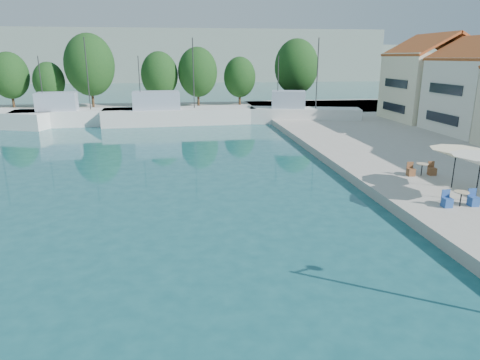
{
  "coord_description": "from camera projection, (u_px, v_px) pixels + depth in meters",
  "views": [
    {
      "loc": [
        -4.4,
        4.35,
        7.67
      ],
      "look_at": [
        -1.49,
        26.0,
        1.37
      ],
      "focal_mm": 32.0,
      "sensor_mm": 36.0,
      "label": 1
    }
  ],
  "objects": [
    {
      "name": "quay_far",
      "position": [
        157.0,
        110.0,
        61.24
      ],
      "size": [
        90.0,
        16.0,
        0.6
      ],
      "primitive_type": "cube",
      "color": "#AAA59A",
      "rests_on": "ground"
    },
    {
      "name": "hill_west",
      "position": [
        104.0,
        56.0,
        144.85
      ],
      "size": [
        180.0,
        40.0,
        16.0
      ],
      "primitive_type": "cube",
      "color": "gray",
      "rests_on": "ground"
    },
    {
      "name": "hill_east",
      "position": [
        291.0,
        61.0,
        173.4
      ],
      "size": [
        140.0,
        40.0,
        12.0
      ],
      "primitive_type": "cube",
      "color": "gray",
      "rests_on": "ground"
    },
    {
      "name": "building_06",
      "position": [
        432.0,
        77.0,
        48.65
      ],
      "size": [
        9.0,
        8.8,
        10.2
      ],
      "color": "#F3E8C3",
      "rests_on": "quay_right"
    },
    {
      "name": "trawler_02",
      "position": [
        75.0,
        116.0,
        49.52
      ],
      "size": [
        14.61,
        5.0,
        10.2
      ],
      "rotation": [
        0.0,
        0.0,
        0.09
      ],
      "color": "silver",
      "rests_on": "ground"
    },
    {
      "name": "trawler_03",
      "position": [
        176.0,
        115.0,
        50.81
      ],
      "size": [
        17.99,
        5.71,
        10.2
      ],
      "rotation": [
        0.0,
        0.0,
        0.06
      ],
      "color": "silver",
      "rests_on": "ground"
    },
    {
      "name": "trawler_04",
      "position": [
        302.0,
        114.0,
        51.26
      ],
      "size": [
        13.43,
        6.38,
        10.2
      ],
      "rotation": [
        0.0,
        0.0,
        -0.24
      ],
      "color": "silver",
      "rests_on": "ground"
    },
    {
      "name": "tree_02",
      "position": [
        10.0,
        76.0,
        61.01
      ],
      "size": [
        5.28,
        5.28,
        7.82
      ],
      "color": "#3F2B19",
      "rests_on": "quay_far"
    },
    {
      "name": "tree_03",
      "position": [
        49.0,
        81.0,
        61.09
      ],
      "size": [
        4.35,
        4.35,
        6.44
      ],
      "color": "#3F2B19",
      "rests_on": "quay_far"
    },
    {
      "name": "tree_04",
      "position": [
        90.0,
        65.0,
        60.83
      ],
      "size": [
        6.99,
        6.99,
        10.35
      ],
      "color": "#3F2B19",
      "rests_on": "quay_far"
    },
    {
      "name": "tree_05",
      "position": [
        159.0,
        75.0,
        62.23
      ],
      "size": [
        5.33,
        5.33,
        7.89
      ],
      "color": "#3F2B19",
      "rests_on": "quay_far"
    },
    {
      "name": "tree_06",
      "position": [
        198.0,
        72.0,
        62.73
      ],
      "size": [
        5.76,
        5.76,
        8.52
      ],
      "color": "#3F2B19",
      "rests_on": "quay_far"
    },
    {
      "name": "tree_07",
      "position": [
        240.0,
        77.0,
        64.64
      ],
      "size": [
        4.82,
        4.82,
        7.14
      ],
      "color": "#3F2B19",
      "rests_on": "quay_far"
    },
    {
      "name": "tree_08",
      "position": [
        296.0,
        67.0,
        64.78
      ],
      "size": [
        6.6,
        6.6,
        9.77
      ],
      "color": "#3F2B19",
      "rests_on": "quay_far"
    },
    {
      "name": "umbrella_cream",
      "position": [
        456.0,
        153.0,
        23.51
      ],
      "size": [
        2.86,
        2.86,
        2.21
      ],
      "color": "black",
      "rests_on": "quay_right"
    },
    {
      "name": "cafe_table_02",
      "position": [
        460.0,
        201.0,
        20.93
      ],
      "size": [
        1.82,
        0.7,
        0.76
      ],
      "color": "black",
      "rests_on": "quay_right"
    },
    {
      "name": "cafe_table_03",
      "position": [
        422.0,
        171.0,
        26.43
      ],
      "size": [
        1.82,
        0.7,
        0.76
      ],
      "color": "black",
      "rests_on": "quay_right"
    }
  ]
}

